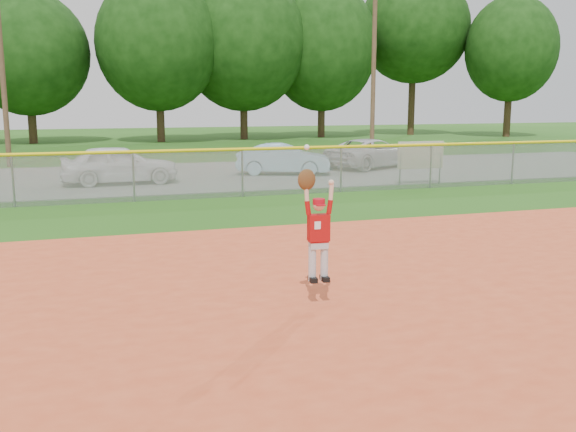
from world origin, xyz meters
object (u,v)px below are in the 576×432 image
Objects in this scene: car_white_b at (371,153)px; car_white_a at (119,164)px; ballplayer at (317,226)px; car_blue at (283,159)px; sponsor_sign at (421,156)px.

car_white_a is at bearing 74.64° from car_white_b.
car_blue is at bearing 74.62° from ballplayer.
ballplayer is at bearing -125.01° from sponsor_sign.
car_white_a is 15.20m from ballplayer.
car_white_a is 2.02× the size of ballplayer.
sponsor_sign is at bearing 145.82° from car_white_b.
car_white_a is at bearing 97.79° from ballplayer.
sponsor_sign is at bearing -119.21° from car_blue.
car_white_a is at bearing 118.75° from car_blue.
ballplayer reaches higher than car_white_b.
ballplayer is (2.06, -15.05, 0.48)m from car_white_a.
ballplayer reaches higher than car_blue.
car_white_b is at bearing 62.85° from ballplayer.
car_white_b is 19.49m from ballplayer.
car_white_a is 2.34× the size of sponsor_sign.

